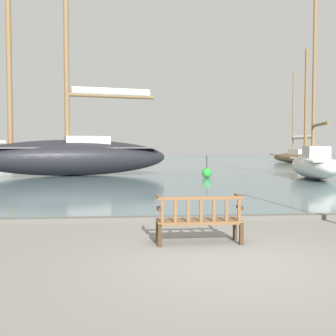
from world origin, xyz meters
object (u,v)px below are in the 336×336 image
Objects in this scene: park_bench at (199,219)px; sailboat_nearest_port at (294,156)px; sailboat_nearest_starboard at (73,153)px; channel_buoy at (207,173)px; sailboat_distant_harbor at (313,163)px.

sailboat_nearest_port reaches higher than park_bench.
sailboat_nearest_starboard is at bearing 104.99° from park_bench.
sailboat_nearest_port is (16.49, 37.08, 0.33)m from park_bench.
channel_buoy reaches higher than park_bench.
sailboat_nearest_port is (21.33, 19.02, -0.63)m from sailboat_nearest_starboard.
channel_buoy is at bearing 79.33° from park_bench.
park_bench is at bearing -113.98° from sailboat_nearest_port.
channel_buoy is at bearing 171.46° from sailboat_distant_harbor.
sailboat_nearest_port reaches higher than channel_buoy.
sailboat_nearest_port is 25.39m from channel_buoy.
channel_buoy is (7.78, -2.45, -1.07)m from sailboat_nearest_starboard.
sailboat_distant_harbor is at bearing -13.72° from sailboat_nearest_starboard.
sailboat_distant_harbor is at bearing -109.03° from sailboat_nearest_port.
park_bench is at bearing -75.01° from sailboat_nearest_starboard.
sailboat_nearest_starboard is 8.23m from channel_buoy.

